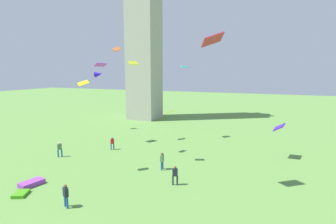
{
  "coord_description": "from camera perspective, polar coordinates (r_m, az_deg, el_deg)",
  "views": [
    {
      "loc": [
        12.93,
        -7.46,
        9.98
      ],
      "look_at": [
        2.69,
        17.0,
        5.95
      ],
      "focal_mm": 28.37,
      "sensor_mm": 36.0,
      "label": 1
    }
  ],
  "objects": [
    {
      "name": "kite_flying_3",
      "position": [
        39.06,
        3.62,
        9.68
      ],
      "size": [
        1.54,
        1.57,
        0.27
      ],
      "rotation": [
        0.0,
        0.0,
        3.96
      ],
      "color": "#14B6AE"
    },
    {
      "name": "kite_flying_7",
      "position": [
        37.8,
        -7.48,
        10.4
      ],
      "size": [
        1.37,
        1.49,
        0.54
      ],
      "rotation": [
        0.0,
        0.0,
        0.96
      ],
      "color": "#B1BA1E"
    },
    {
      "name": "person_3",
      "position": [
        34.06,
        -22.25,
        -7.24
      ],
      "size": [
        0.54,
        0.52,
        1.83
      ],
      "rotation": [
        0.0,
        0.0,
        0.7
      ],
      "color": "#235693",
      "rests_on": "ground_plane"
    },
    {
      "name": "person_0",
      "position": [
        24.11,
        1.53,
        -13.23
      ],
      "size": [
        0.53,
        0.39,
        1.76
      ],
      "rotation": [
        0.0,
        0.0,
        3.46
      ],
      "color": "#2D3338",
      "rests_on": "ground_plane"
    },
    {
      "name": "kite_flying_4",
      "position": [
        33.03,
        22.76,
        -3.01
      ],
      "size": [
        1.34,
        1.93,
        0.84
      ],
      "rotation": [
        0.0,
        0.0,
        1.41
      ],
      "color": "#4016C2"
    },
    {
      "name": "person_2",
      "position": [
        27.65,
        -1.28,
        -10.24
      ],
      "size": [
        0.32,
        0.56,
        1.82
      ],
      "rotation": [
        0.0,
        0.0,
        1.68
      ],
      "color": "#235693",
      "rests_on": "ground_plane"
    },
    {
      "name": "kite_bundle_2",
      "position": [
        25.61,
        -29.06,
        -15.11
      ],
      "size": [
        1.47,
        1.63,
        0.26
      ],
      "primitive_type": "cube",
      "rotation": [
        0.0,
        0.0,
        5.18
      ],
      "color": "#3E9316",
      "rests_on": "ground_plane"
    },
    {
      "name": "kite_flying_0",
      "position": [
        37.43,
        -14.35,
        9.79
      ],
      "size": [
        1.59,
        1.78,
        0.48
      ],
      "rotation": [
        0.0,
        0.0,
        1.06
      ],
      "color": "#BD36E0"
    },
    {
      "name": "person_1",
      "position": [
        35.17,
        -11.88,
        -6.46
      ],
      "size": [
        0.46,
        0.49,
        1.64
      ],
      "rotation": [
        0.0,
        0.0,
        0.9
      ],
      "color": "#235693",
      "rests_on": "ground_plane"
    },
    {
      "name": "kite_flying_2",
      "position": [
        31.78,
        -10.99,
        13.14
      ],
      "size": [
        0.8,
        0.98,
        0.66
      ],
      "rotation": [
        0.0,
        0.0,
        4.61
      ],
      "color": "#BB5925"
    },
    {
      "name": "person_4",
      "position": [
        21.85,
        -21.12,
        -16.18
      ],
      "size": [
        0.54,
        0.44,
        1.8
      ],
      "rotation": [
        0.0,
        0.0,
        5.85
      ],
      "color": "#235693",
      "rests_on": "ground_plane"
    },
    {
      "name": "monument_obelisk",
      "position": [
        58.25,
        -5.28,
        21.28
      ],
      "size": [
        5.89,
        5.89,
        45.51
      ],
      "color": "#A8A399",
      "rests_on": "ground_plane"
    },
    {
      "name": "kite_bundle_0",
      "position": [
        27.16,
        -27.24,
        -13.44
      ],
      "size": [
        1.43,
        2.16,
        0.41
      ],
      "primitive_type": "cube",
      "rotation": [
        0.0,
        0.0,
        1.38
      ],
      "color": "purple",
      "rests_on": "ground_plane"
    },
    {
      "name": "kite_flying_6",
      "position": [
        46.39,
        -14.67,
        7.89
      ],
      "size": [
        1.56,
        1.14,
        1.12
      ],
      "rotation": [
        0.0,
        0.0,
        1.72
      ],
      "color": "#2D16EC"
    },
    {
      "name": "kite_flying_8",
      "position": [
        26.54,
        -17.75,
        5.93
      ],
      "size": [
        1.14,
        1.08,
        0.61
      ],
      "rotation": [
        0.0,
        0.0,
        0.87
      ],
      "color": "yellow"
    },
    {
      "name": "kite_flying_5",
      "position": [
        28.94,
        0.32,
        0.02
      ],
      "size": [
        1.04,
        0.93,
        0.47
      ],
      "rotation": [
        0.0,
        0.0,
        3.51
      ],
      "color": "yellow"
    },
    {
      "name": "kite_flying_1",
      "position": [
        21.83,
        9.59,
        15.08
      ],
      "size": [
        1.84,
        2.01,
        1.21
      ],
      "rotation": [
        0.0,
        0.0,
        3.85
      ],
      "color": "#B32536"
    }
  ]
}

